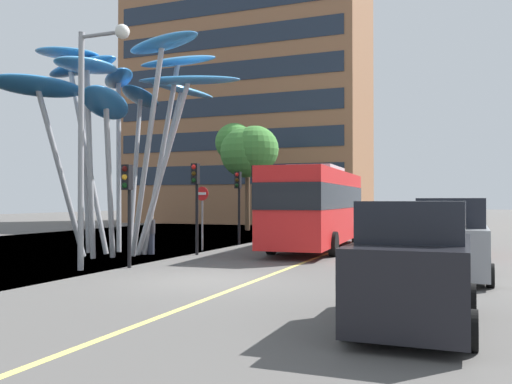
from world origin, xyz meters
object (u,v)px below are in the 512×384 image
at_px(traffic_light_opposite, 255,187).
at_px(street_lamp, 92,115).
at_px(car_parked_mid, 452,241).
at_px(car_parked_far, 450,229).
at_px(traffic_light_kerb_near, 128,193).
at_px(leaf_sculpture, 118,89).
at_px(traffic_light_kerb_far, 196,189).
at_px(red_bus, 317,204).
at_px(traffic_light_island_mid, 238,192).
at_px(no_entry_sign, 202,208).
at_px(car_parked_near, 415,267).
at_px(pedestrian, 151,234).

height_order(traffic_light_opposite, street_lamp, street_lamp).
relative_size(traffic_light_opposite, car_parked_mid, 1.01).
height_order(traffic_light_opposite, car_parked_far, traffic_light_opposite).
relative_size(traffic_light_kerb_near, car_parked_mid, 0.83).
relative_size(leaf_sculpture, traffic_light_kerb_far, 2.76).
relative_size(car_parked_mid, car_parked_far, 0.86).
xyz_separation_m(red_bus, traffic_light_opposite, (-4.18, 3.15, 0.87)).
xyz_separation_m(traffic_light_kerb_far, street_lamp, (-0.73, -5.39, 2.17)).
xyz_separation_m(traffic_light_opposite, car_parked_mid, (9.98, -10.58, -1.83)).
bearing_deg(car_parked_mid, traffic_light_kerb_far, 161.74).
relative_size(traffic_light_kerb_far, traffic_light_opposite, 0.91).
xyz_separation_m(traffic_light_island_mid, car_parked_mid, (9.93, -8.25, -1.52)).
height_order(street_lamp, no_entry_sign, street_lamp).
relative_size(car_parked_far, street_lamp, 0.61).
xyz_separation_m(traffic_light_kerb_near, car_parked_near, (9.24, -4.90, -1.38)).
height_order(red_bus, traffic_light_island_mid, red_bus).
distance_m(leaf_sculpture, car_parked_near, 15.87).
distance_m(red_bus, traffic_light_opposite, 5.30).
bearing_deg(no_entry_sign, traffic_light_opposite, 87.15).
distance_m(red_bus, leaf_sculpture, 9.70).
bearing_deg(pedestrian, traffic_light_kerb_far, 10.62).
bearing_deg(car_parked_mid, traffic_light_opposite, 133.32).
distance_m(car_parked_near, car_parked_mid, 6.19).
relative_size(leaf_sculpture, no_entry_sign, 3.62).
relative_size(traffic_light_kerb_far, street_lamp, 0.48).
relative_size(traffic_light_island_mid, no_entry_sign, 1.29).
distance_m(car_parked_mid, car_parked_far, 7.33).
height_order(car_parked_near, car_parked_far, car_parked_near).
height_order(traffic_light_kerb_near, pedestrian, traffic_light_kerb_near).
distance_m(leaf_sculpture, no_entry_sign, 6.01).
height_order(traffic_light_kerb_far, car_parked_far, traffic_light_kerb_far).
relative_size(red_bus, traffic_light_kerb_near, 3.27).
distance_m(traffic_light_kerb_near, street_lamp, 2.65).
bearing_deg(traffic_light_kerb_far, red_bus, 48.75).
bearing_deg(car_parked_near, traffic_light_opposite, 119.71).
distance_m(red_bus, traffic_light_island_mid, 4.25).
height_order(traffic_light_island_mid, car_parked_far, traffic_light_island_mid).
relative_size(traffic_light_opposite, street_lamp, 0.53).
relative_size(traffic_light_kerb_near, street_lamp, 0.44).
xyz_separation_m(red_bus, traffic_light_island_mid, (-4.13, 0.81, 0.57)).
xyz_separation_m(traffic_light_kerb_near, street_lamp, (-0.63, -0.96, 2.38)).
bearing_deg(traffic_light_kerb_near, traffic_light_opposite, 91.56).
bearing_deg(car_parked_far, no_entry_sign, -167.24).
xyz_separation_m(traffic_light_kerb_far, traffic_light_opposite, (-0.42, 7.43, 0.26)).
relative_size(car_parked_mid, pedestrian, 2.47).
height_order(traffic_light_kerb_near, no_entry_sign, traffic_light_kerb_near).
distance_m(traffic_light_island_mid, street_lamp, 10.72).
bearing_deg(traffic_light_island_mid, traffic_light_kerb_near, -88.35).
distance_m(traffic_light_island_mid, pedestrian, 5.90).
distance_m(car_parked_near, pedestrian, 14.18).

